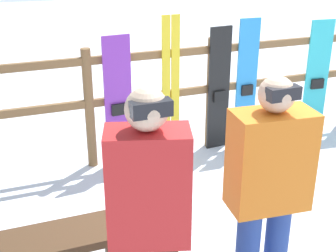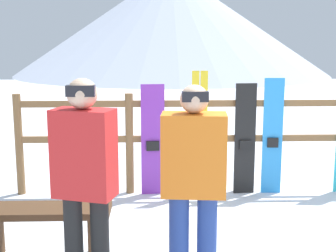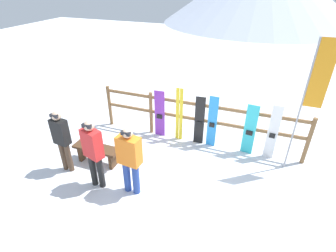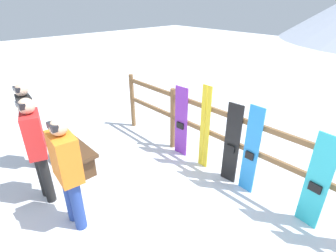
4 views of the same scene
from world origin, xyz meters
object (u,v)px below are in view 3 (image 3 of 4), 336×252
Objects in this scene: person_orange at (130,157)px; snowboard_cyan at (250,130)px; bench at (97,151)px; snowboard_purple at (160,114)px; ski_pair_yellow at (179,115)px; snowboard_black_stripe at (199,121)px; rental_flag at (311,92)px; person_red at (93,150)px; snowboard_blue at (212,122)px; snowboard_white at (273,133)px; person_black at (61,137)px.

snowboard_cyan is at bearing 47.28° from person_orange.
snowboard_purple reaches higher than bench.
snowboard_cyan is (1.88, -0.00, -0.09)m from ski_pair_yellow.
rental_flag is at bearing -7.25° from snowboard_black_stripe.
bench is 0.71× the size of person_red.
snowboard_white reaches higher than snowboard_blue.
person_orange is 1.09× the size of snowboard_blue.
person_red is at bearing -172.78° from person_orange.
snowboard_purple is 1.15m from snowboard_black_stripe.
snowboard_blue is at bearing 36.89° from person_black.
person_orange is 1.03× the size of ski_pair_yellow.
bench is 0.76× the size of ski_pair_yellow.
snowboard_cyan is (2.16, 2.34, -0.22)m from person_orange.
bench is 4.36m from snowboard_white.
snowboard_blue is 1.00× the size of snowboard_white.
person_red is at bearing -101.25° from snowboard_purple.
snowboard_cyan is (2.95, 2.44, -0.27)m from person_red.
bench is at bearing 124.71° from person_red.
person_black reaches higher than snowboard_white.
snowboard_cyan is (0.96, -0.00, -0.04)m from snowboard_blue.
snowboard_black_stripe is at bearing -179.99° from snowboard_blue.
snowboard_cyan is at bearing -0.00° from snowboard_blue.
snowboard_blue is 0.97m from snowboard_cyan.
snowboard_cyan is (3.43, 1.75, 0.35)m from bench.
ski_pair_yellow is 2.43m from snowboard_white.
rental_flag is (2.02, -0.30, 1.29)m from snowboard_blue.
snowboard_blue is at bearing -180.00° from snowboard_white.
rental_flag reaches higher than snowboard_purple.
snowboard_purple is 0.95× the size of snowboard_blue.
ski_pair_yellow is 0.58m from snowboard_black_stripe.
rental_flag reaches higher than snowboard_white.
person_red reaches higher than ski_pair_yellow.
person_red is 2.95m from snowboard_black_stripe.
ski_pair_yellow is 1.11× the size of snowboard_black_stripe.
snowboard_white is (1.51, 0.00, 0.00)m from snowboard_blue.
snowboard_purple is (0.48, 2.44, -0.27)m from person_red.
bench is 2.37m from ski_pair_yellow.
snowboard_white reaches higher than snowboard_cyan.
ski_pair_yellow is at bearing 179.92° from snowboard_white.
person_black is at bearing -136.85° from bench.
person_red reaches higher than snowboard_purple.
person_orange reaches higher than snowboard_blue.
snowboard_blue reaches higher than snowboard_purple.
person_orange reaches higher than snowboard_cyan.
person_orange is at bearing -82.54° from snowboard_purple.
snowboard_cyan is 0.55m from snowboard_white.
person_black reaches higher than snowboard_blue.
person_orange is at bearing -3.31° from person_black.
snowboard_purple is 1.00× the size of snowboard_cyan.
snowboard_purple is 0.90× the size of ski_pair_yellow.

